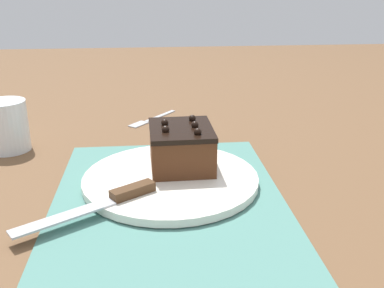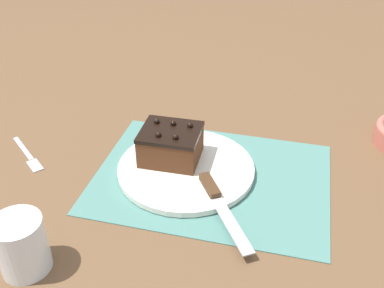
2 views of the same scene
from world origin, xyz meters
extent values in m
plane|color=brown|center=(0.00, 0.00, 0.00)|extent=(3.00, 3.00, 0.00)
cube|color=slate|center=(0.00, 0.00, 0.00)|extent=(0.46, 0.34, 0.00)
cylinder|color=white|center=(-0.05, 0.01, 0.01)|extent=(0.28, 0.28, 0.01)
cube|color=#512D19|center=(-0.09, 0.03, 0.05)|extent=(0.12, 0.10, 0.06)
cube|color=black|center=(-0.09, 0.03, 0.08)|extent=(0.12, 0.10, 0.01)
sphere|color=black|center=(-0.13, 0.05, 0.09)|extent=(0.01, 0.01, 0.01)
sphere|color=black|center=(-0.11, 0.00, 0.09)|extent=(0.01, 0.01, 0.01)
sphere|color=black|center=(-0.09, 0.05, 0.09)|extent=(0.01, 0.01, 0.01)
sphere|color=black|center=(-0.07, 0.00, 0.09)|extent=(0.01, 0.01, 0.01)
sphere|color=black|center=(-0.06, 0.05, 0.09)|extent=(0.01, 0.01, 0.01)
cube|color=#472D19|center=(0.01, -0.05, 0.02)|extent=(0.05, 0.07, 0.01)
cube|color=#B7BABF|center=(0.06, -0.14, 0.02)|extent=(0.10, 0.13, 0.00)
cylinder|color=white|center=(-0.24, -0.29, 0.05)|extent=(0.08, 0.08, 0.10)
cube|color=#B7BABF|center=(-0.42, 0.00, 0.00)|extent=(0.09, 0.07, 0.01)
cube|color=#B7BABF|center=(-0.36, -0.05, 0.00)|extent=(0.05, 0.05, 0.01)
camera|label=1|loc=(0.59, -0.02, 0.31)|focal=42.00mm
camera|label=2|loc=(0.13, -0.69, 0.56)|focal=42.00mm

